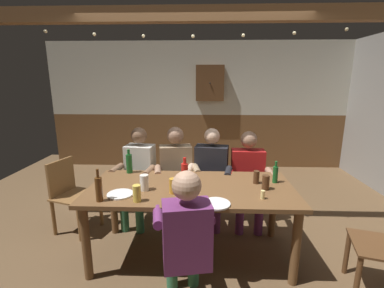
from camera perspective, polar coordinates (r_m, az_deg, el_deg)
The scene contains 25 objects.
ground_plane at distance 3.23m, azimuth -0.06°, elevation -20.68°, with size 7.28×7.28×0.00m, color brown.
back_wall_upper at distance 5.61m, azimuth 1.13°, elevation 13.73°, with size 6.07×0.12×1.46m, color beige.
back_wall_wainscot at distance 5.75m, azimuth 1.07°, elevation 0.79°, with size 6.07×0.12×1.11m, color brown.
ceiling_beam at distance 3.16m, azimuth 0.25°, elevation 25.88°, with size 5.46×0.14×0.16m, color brown.
dining_table at distance 2.76m, azimuth -0.19°, elevation -10.86°, with size 2.05×0.94×0.77m.
person_0 at distance 3.50m, azimuth -11.31°, elevation -5.82°, with size 0.53×0.57×1.23m.
person_1 at distance 3.42m, azimuth -3.38°, elevation -5.89°, with size 0.58×0.55×1.24m.
person_2 at distance 3.42m, azimuth 4.00°, elevation -6.00°, with size 0.59×0.58×1.23m.
person_3 at distance 3.46m, azimuth 11.83°, elevation -6.34°, with size 0.56×0.52×1.19m.
person_4 at distance 2.15m, azimuth -1.35°, elevation -18.83°, with size 0.53×0.57×1.20m.
chair_empty_near_left at distance 3.63m, azimuth -24.42°, elevation -9.46°, with size 0.55×0.55×0.88m.
table_candle at distance 2.52m, azimuth 14.80°, elevation -10.38°, with size 0.04×0.04×0.08m, color #F9E08C.
plate_0 at distance 2.62m, azimuth -15.03°, elevation -10.28°, with size 0.24×0.24×0.01m, color white.
plate_1 at distance 2.36m, azimuth 5.17°, elevation -12.53°, with size 0.24×0.24×0.01m, color white.
bottle_0 at distance 3.16m, azimuth -13.22°, elevation -3.97°, with size 0.07×0.07×0.28m.
bottle_1 at distance 2.81m, azimuth -1.56°, elevation -5.94°, with size 0.07×0.07×0.26m.
bottle_2 at distance 2.92m, azimuth 17.32°, elevation -6.09°, with size 0.05×0.05×0.23m.
bottle_3 at distance 2.50m, azimuth -19.21°, elevation -8.95°, with size 0.06×0.06×0.30m.
pint_glass_0 at distance 2.55m, azimuth -4.08°, elevation -8.87°, with size 0.07×0.07×0.15m, color gold.
pint_glass_1 at distance 2.86m, azimuth 13.53°, elevation -6.88°, with size 0.06×0.06×0.13m, color #4C2D19.
pint_glass_2 at distance 2.65m, azimuth -10.12°, elevation -8.09°, with size 0.08×0.08×0.15m, color white.
pint_glass_3 at distance 2.43m, azimuth -11.66°, elevation -10.25°, with size 0.07×0.07×0.15m, color #E5C64C.
pint_glass_4 at distance 2.72m, azimuth 15.41°, elevation -7.89°, with size 0.07×0.07×0.14m, color #4C2D19.
wall_dart_cabinet at distance 5.48m, azimuth 3.83°, elevation 12.80°, with size 0.56×0.15×0.70m.
string_lights at distance 3.07m, azimuth 0.21°, elevation 22.76°, with size 4.28×0.04×0.14m.
Camera 1 is at (0.10, -2.67, 1.81)m, focal length 25.07 mm.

